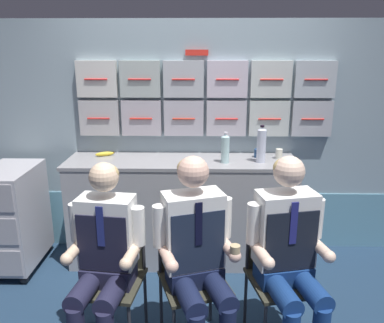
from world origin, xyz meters
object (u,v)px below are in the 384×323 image
Objects in this scene: folding_chair_left at (114,264)px; crew_member_center at (197,251)px; snack_banana at (105,154)px; coffee_cup_white at (258,153)px; water_bottle_blue_cap at (261,145)px; service_trolley at (14,216)px; folding_chair_right at (277,263)px; folding_chair_center at (190,264)px; crew_member_right at (290,250)px; crew_member_left at (104,255)px.

crew_member_center reaches higher than folding_chair_left.
coffee_cup_white is at bearing -0.49° from snack_banana.
coffee_cup_white is at bearing 90.05° from water_bottle_blue_cap.
folding_chair_right is (2.14, -0.81, 0.04)m from service_trolley.
coffee_cup_white is at bearing 62.24° from folding_chair_center.
crew_member_right is at bearing -41.55° from snack_banana.
crew_member_left is at bearing -178.05° from crew_member_right.
water_bottle_blue_cap is at bearing 45.41° from crew_member_left.
crew_member_left is 1.13m from folding_chair_right.
crew_member_right is 7.48× the size of snack_banana.
snack_banana is at bearing 104.88° from folding_chair_left.
crew_member_center is 0.59m from folding_chair_right.
crew_member_left is at bearing -97.45° from folding_chair_left.
crew_member_center is at bearing -31.68° from service_trolley.
service_trolley is 2.24m from water_bottle_blue_cap.
crew_member_left is 0.97× the size of crew_member_center.
snack_banana reaches higher than service_trolley.
water_bottle_blue_cap is (0.01, 0.93, 0.58)m from folding_chair_right.
crew_member_right is (2.17, -0.97, 0.22)m from service_trolley.
folding_chair_center is 0.67× the size of crew_member_center.
crew_member_left is at bearing -77.82° from snack_banana.
service_trolley is 5.36× the size of snack_banana.
service_trolley is at bearing 141.54° from folding_chair_left.
water_bottle_blue_cap is at bearing -6.89° from snack_banana.
water_bottle_blue_cap is (1.11, 1.12, 0.42)m from crew_member_left.
crew_member_center is at bearing 1.10° from crew_member_left.
crew_member_right is at bearing -77.87° from folding_chair_right.
folding_chair_right is 0.24m from crew_member_right.
crew_member_right is (0.03, -0.16, 0.18)m from folding_chair_right.
crew_member_left reaches higher than folding_chair_right.
folding_chair_right is (1.08, 0.03, 0.00)m from folding_chair_left.
crew_member_center is 0.56m from crew_member_right.
water_bottle_blue_cap is at bearing 89.58° from folding_chair_right.
crew_member_right is at bearing -88.58° from water_bottle_blue_cap.
folding_chair_left is 1.13m from crew_member_right.
crew_member_center reaches higher than folding_chair_center.
coffee_cup_white is (0.54, 1.27, 0.28)m from crew_member_center.
snack_banana is at bearing 102.18° from crew_member_left.
crew_member_right reaches higher than service_trolley.
folding_chair_right is at bearing 102.13° from crew_member_right.
folding_chair_right is at bearing 3.20° from folding_chair_center.
crew_member_right is at bearing -23.95° from service_trolley.
crew_member_center is at bearing -112.95° from coffee_cup_white.
folding_chair_center is 1.34m from coffee_cup_white.
folding_chair_center and folding_chair_right have the same top height.
water_bottle_blue_cap is 1.40m from snack_banana.
service_trolley is at bearing 156.05° from crew_member_right.
folding_chair_center is (1.56, -0.84, 0.04)m from service_trolley.
crew_member_center reaches higher than service_trolley.
folding_chair_right is at bearing -90.42° from water_bottle_blue_cap.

